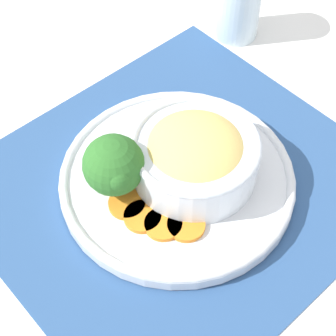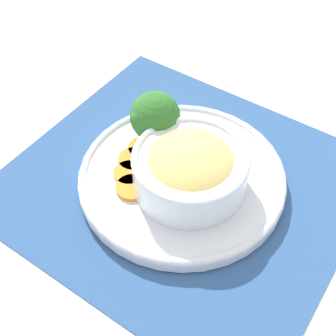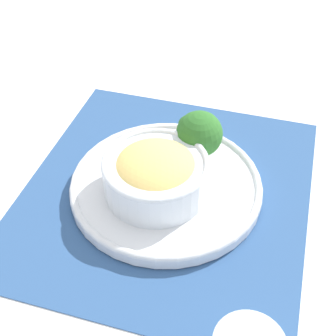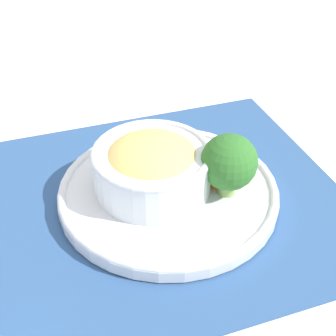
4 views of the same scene
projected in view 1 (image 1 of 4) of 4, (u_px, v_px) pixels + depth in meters
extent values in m
plane|color=white|center=(177.00, 185.00, 0.71)|extent=(4.00, 4.00, 0.00)
cube|color=#2D5184|center=(177.00, 185.00, 0.71)|extent=(0.43, 0.47, 0.00)
cylinder|color=silver|center=(177.00, 180.00, 0.70)|extent=(0.29, 0.29, 0.02)
torus|color=silver|center=(177.00, 176.00, 0.69)|extent=(0.29, 0.29, 0.01)
cylinder|color=silver|center=(194.00, 159.00, 0.67)|extent=(0.15, 0.15, 0.05)
torus|color=silver|center=(195.00, 144.00, 0.65)|extent=(0.16, 0.16, 0.01)
ellipsoid|color=#EAC66B|center=(195.00, 152.00, 0.66)|extent=(0.13, 0.13, 0.06)
cylinder|color=#84AD5B|center=(116.00, 185.00, 0.67)|extent=(0.02, 0.02, 0.02)
sphere|color=#2D6B28|center=(114.00, 165.00, 0.64)|extent=(0.07, 0.07, 0.07)
sphere|color=#2D6B28|center=(118.00, 177.00, 0.62)|extent=(0.03, 0.03, 0.03)
sphere|color=#2D6B28|center=(109.00, 151.00, 0.65)|extent=(0.03, 0.03, 0.03)
cylinder|color=orange|center=(127.00, 204.00, 0.66)|extent=(0.04, 0.04, 0.01)
cylinder|color=orange|center=(143.00, 217.00, 0.65)|extent=(0.04, 0.04, 0.01)
cylinder|color=orange|center=(163.00, 224.00, 0.65)|extent=(0.04, 0.04, 0.01)
cylinder|color=orange|center=(186.00, 225.00, 0.64)|extent=(0.04, 0.04, 0.01)
cylinder|color=silver|center=(239.00, 2.00, 0.84)|extent=(0.07, 0.07, 0.12)
cylinder|color=silver|center=(237.00, 13.00, 0.86)|extent=(0.06, 0.06, 0.07)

